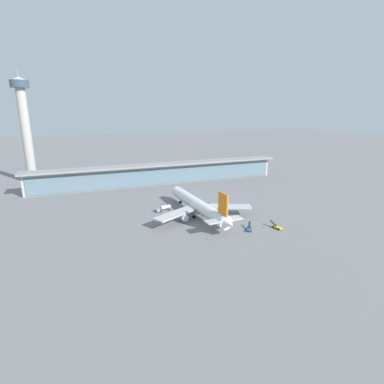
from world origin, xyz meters
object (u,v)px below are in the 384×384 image
object	(u,v)px
airliner_on_stand	(199,205)
safety_cone_bravo	(229,229)
service_truck_mid_apron_grey	(217,212)
service_truck_on_taxiway_red	(205,204)
service_truck_by_tail_yellow	(277,227)
safety_cone_charlie	(263,227)
control_tower	(25,123)
safety_cone_alpha	(251,228)
service_truck_under_wing_blue	(249,229)
service_truck_near_nose_grey	(164,208)

from	to	relation	value
airliner_on_stand	safety_cone_bravo	bearing A→B (deg)	-74.77
service_truck_mid_apron_grey	service_truck_on_taxiway_red	distance (m)	13.73
service_truck_by_tail_yellow	safety_cone_charlie	world-z (taller)	service_truck_by_tail_yellow
control_tower	safety_cone_alpha	distance (m)	175.57
service_truck_under_wing_blue	service_truck_on_taxiway_red	world-z (taller)	same
service_truck_by_tail_yellow	service_truck_mid_apron_grey	bearing A→B (deg)	117.52
airliner_on_stand	safety_cone_bravo	xyz separation A→B (m)	(5.75, -21.12, -5.42)
safety_cone_alpha	safety_cone_bravo	distance (m)	10.40
service_truck_by_tail_yellow	safety_cone_charlie	xyz separation A→B (m)	(-4.88, 3.39, -0.49)
airliner_on_stand	service_truck_under_wing_blue	bearing A→B (deg)	-61.73
control_tower	safety_cone_bravo	world-z (taller)	control_tower
airliner_on_stand	safety_cone_charlie	bearing A→B (deg)	-49.38
service_truck_on_taxiway_red	safety_cone_bravo	size ratio (longest dim) A/B	9.91
service_truck_mid_apron_grey	service_truck_by_tail_yellow	size ratio (longest dim) A/B	1.00
service_truck_near_nose_grey	control_tower	xyz separation A→B (m)	(-71.05, 98.64, 41.43)
service_truck_mid_apron_grey	control_tower	size ratio (longest dim) A/B	0.09
service_truck_by_tail_yellow	airliner_on_stand	bearing A→B (deg)	132.82
safety_cone_bravo	service_truck_by_tail_yellow	bearing A→B (deg)	-19.73
safety_cone_alpha	safety_cone_charlie	size ratio (longest dim) A/B	1.00
service_truck_on_taxiway_red	control_tower	bearing A→B (deg)	133.96
safety_cone_bravo	safety_cone_charlie	distance (m)	16.33
service_truck_under_wing_blue	service_truck_mid_apron_grey	bearing A→B (deg)	95.60
service_truck_near_nose_grey	safety_cone_charlie	size ratio (longest dim) A/B	12.70
service_truck_near_nose_grey	service_truck_mid_apron_grey	distance (m)	28.64
control_tower	safety_cone_charlie	world-z (taller)	control_tower
control_tower	safety_cone_charlie	xyz separation A→B (m)	(106.51, -138.55, -42.82)
service_truck_under_wing_blue	service_truck_by_tail_yellow	size ratio (longest dim) A/B	0.92
airliner_on_stand	service_truck_by_tail_yellow	distance (m)	39.22
service_truck_near_nose_grey	control_tower	bearing A→B (deg)	125.77
service_truck_mid_apron_grey	safety_cone_bravo	size ratio (longest dim) A/B	9.91
service_truck_near_nose_grey	service_truck_by_tail_yellow	size ratio (longest dim) A/B	1.28
airliner_on_stand	service_truck_mid_apron_grey	bearing A→B (deg)	4.42
service_truck_near_nose_grey	safety_cone_charlie	distance (m)	53.41
airliner_on_stand	control_tower	distance (m)	146.54
airliner_on_stand	safety_cone_bravo	size ratio (longest dim) A/B	97.69
service_truck_mid_apron_grey	safety_cone_charlie	size ratio (longest dim) A/B	9.91
service_truck_near_nose_grey	safety_cone_alpha	distance (m)	48.74
airliner_on_stand	service_truck_mid_apron_grey	world-z (taller)	airliner_on_stand
service_truck_near_nose_grey	service_truck_by_tail_yellow	bearing A→B (deg)	-47.04
airliner_on_stand	control_tower	bearing A→B (deg)	126.83
service_truck_mid_apron_grey	safety_cone_bravo	distance (m)	22.63
service_truck_mid_apron_grey	safety_cone_charlie	bearing A→B (deg)	-68.13
airliner_on_stand	safety_cone_alpha	world-z (taller)	airliner_on_stand
service_truck_near_nose_grey	safety_cone_charlie	bearing A→B (deg)	-48.38
safety_cone_bravo	service_truck_on_taxiway_red	bearing A→B (deg)	82.61
service_truck_under_wing_blue	safety_cone_alpha	bearing A→B (deg)	38.34
control_tower	service_truck_by_tail_yellow	bearing A→B (deg)	-51.88
service_truck_mid_apron_grey	safety_cone_alpha	bearing A→B (deg)	-79.38
service_truck_by_tail_yellow	safety_cone_bravo	size ratio (longest dim) A/B	9.91
service_truck_near_nose_grey	safety_cone_bravo	xyz separation A→B (m)	(19.63, -35.89, -1.39)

